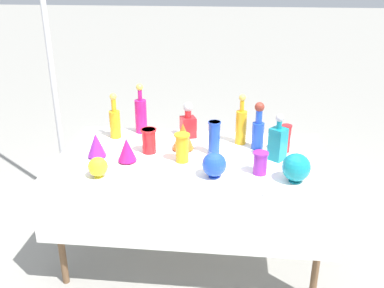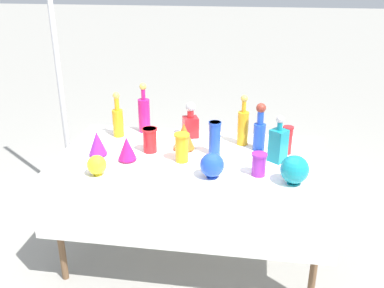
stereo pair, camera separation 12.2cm
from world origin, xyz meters
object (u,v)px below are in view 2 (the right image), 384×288
Objects in this scene: square_decanter_0 at (278,143)px; slender_vase_3 at (215,138)px; tall_bottle_3 at (243,125)px; tall_bottle_0 at (144,113)px; canopy_pole at (60,87)px; fluted_vase_1 at (97,143)px; slender_vase_1 at (182,147)px; slender_vase_4 at (287,139)px; slender_vase_2 at (150,139)px; tall_bottle_1 at (260,130)px; round_bowl_1 at (295,170)px; round_bowl_0 at (212,165)px; cardboard_box_behind_left at (207,166)px; tall_bottle_2 at (118,120)px; square_decanter_1 at (191,123)px; round_bowl_2 at (97,165)px; fluted_vase_0 at (184,136)px; slender_vase_0 at (259,163)px; fluted_vase_2 at (127,148)px.

square_decanter_0 is 1.35× the size of slender_vase_3.
tall_bottle_3 is 1.56× the size of slender_vase_3.
canopy_pole is (-0.75, 0.19, 0.12)m from tall_bottle_0.
slender_vase_3 is at bearing -22.41° from canopy_pole.
fluted_vase_1 is (-0.20, -0.49, -0.06)m from tall_bottle_0.
slender_vase_4 is at bearing 18.93° from slender_vase_1.
tall_bottle_0 reaches higher than slender_vase_2.
round_bowl_1 is at bearing -66.43° from tall_bottle_1.
slender_vase_2 is (0.13, -0.37, -0.06)m from tall_bottle_0.
round_bowl_0 is at bearing -14.57° from fluted_vase_1.
tall_bottle_0 is 0.78m from canopy_pole.
tall_bottle_3 is 2.16× the size of fluted_vase_1.
round_bowl_0 is at bearing -82.21° from cardboard_box_behind_left.
tall_bottle_2 is at bearing 173.80° from slender_vase_4.
square_decanter_1 is 1.57× the size of slender_vase_2.
tall_bottle_2 reaches higher than round_bowl_2.
fluted_vase_0 is 1.23× the size of round_bowl_0.
round_bowl_2 is (-0.97, -0.15, -0.01)m from slender_vase_0.
fluted_vase_0 is (-0.40, -0.16, -0.04)m from tall_bottle_3.
tall_bottle_2 is 1.27× the size of square_decanter_1.
square_decanter_0 reaches higher than fluted_vase_2.
slender_vase_4 is 0.63m from round_bowl_0.
tall_bottle_1 is 0.32m from slender_vase_3.
tall_bottle_1 is 0.91m from fluted_vase_2.
slender_vase_4 is 1.28m from fluted_vase_1.
slender_vase_2 is 0.56m from round_bowl_0.
slender_vase_4 is (0.30, -0.11, -0.04)m from tall_bottle_3.
canopy_pole is at bearing 161.35° from square_decanter_0.
slender_vase_0 reaches higher than cardboard_box_behind_left.
slender_vase_3 is 1.21× the size of fluted_vase_0.
slender_vase_3 is at bearing 138.01° from slender_vase_0.
slender_vase_4 is at bearing -56.58° from cardboard_box_behind_left.
tall_bottle_0 is 0.37m from square_decanter_1.
cardboard_box_behind_left is at bearing 76.60° from slender_vase_2.
round_bowl_2 is at bearing -173.91° from round_bowl_0.
slender_vase_1 is 0.82× the size of slender_vase_3.
slender_vase_1 is 1.08× the size of round_bowl_1.
slender_vase_0 is 0.78m from slender_vase_2.
fluted_vase_2 is 1.05× the size of round_bowl_0.
square_decanter_1 is at bearing 167.04° from tall_bottle_3.
tall_bottle_3 is 2.06× the size of round_bowl_1.
canopy_pole is (-1.32, 0.54, 0.14)m from slender_vase_3.
round_bowl_1 is (0.48, -0.01, 0.01)m from round_bowl_0.
round_bowl_0 is at bearing -120.56° from tall_bottle_1.
square_decanter_1 is at bearing 37.48° from fluted_vase_1.
slender_vase_0 reaches higher than round_bowl_2.
square_decanter_0 is 0.15m from slender_vase_4.
tall_bottle_2 is 0.92m from tall_bottle_3.
slender_vase_2 is 0.35m from fluted_vase_1.
tall_bottle_3 is (-0.12, 0.08, -0.00)m from tall_bottle_1.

